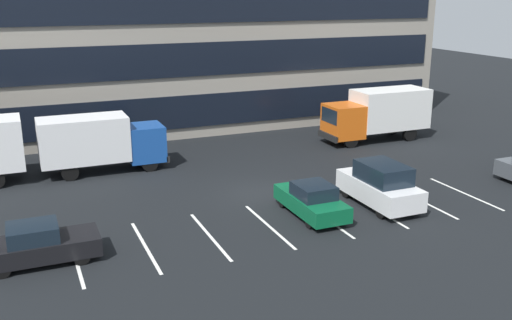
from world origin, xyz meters
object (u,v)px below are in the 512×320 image
at_px(sedan_black, 39,245).
at_px(box_truck_orange, 378,112).
at_px(suv_white, 380,185).
at_px(box_truck_blue, 100,141).
at_px(sedan_forest, 312,200).

bearing_deg(sedan_black, box_truck_orange, 25.75).
xyz_separation_m(suv_white, sedan_black, (-15.77, -0.14, -0.30)).
height_order(suv_white, sedan_black, suv_white).
xyz_separation_m(box_truck_blue, sedan_black, (-4.07, -11.08, -1.11)).
bearing_deg(box_truck_orange, sedan_black, -154.25).
height_order(box_truck_blue, sedan_forest, box_truck_blue).
height_order(box_truck_orange, sedan_black, box_truck_orange).
relative_size(sedan_forest, sedan_black, 0.99).
xyz_separation_m(box_truck_blue, sedan_forest, (8.00, -10.79, -1.11)).
bearing_deg(suv_white, box_truck_blue, 136.95).
height_order(box_truck_blue, sedan_black, box_truck_blue).
relative_size(box_truck_orange, suv_white, 1.59).
bearing_deg(sedan_black, box_truck_blue, 69.82).
bearing_deg(box_truck_blue, sedan_forest, -53.44).
distance_m(box_truck_blue, sedan_forest, 13.48).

